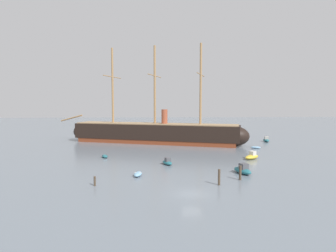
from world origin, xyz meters
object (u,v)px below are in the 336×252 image
Objects in this scene: tall_ship at (155,133)px; sailboat_far_left at (84,139)px; mooring_piling_left_pair at (240,173)px; mooring_piling_nearest at (219,177)px; motorboat_mid_right at (252,156)px; dinghy_foreground_left at (138,174)px; motorboat_near_centre at (167,162)px; mooring_piling_right_pair at (95,181)px; motorboat_far_right at (266,140)px; dinghy_mid_left at (105,156)px; motorboat_distant_centre at (176,135)px; dinghy_alongside_stern at (256,147)px; motorboat_foreground_right at (243,170)px.

sailboat_far_left is at bearing 164.00° from tall_ship.
mooring_piling_nearest is at bearing -145.45° from mooring_piling_left_pair.
motorboat_mid_right is 18.15m from mooring_piling_left_pair.
mooring_piling_left_pair is at bearing -11.11° from dinghy_foreground_left.
motorboat_near_centre is 2.58× the size of mooring_piling_right_pair.
tall_ship reaches higher than motorboat_far_right.
sailboat_far_left reaches higher than mooring_piling_right_pair.
motorboat_mid_right is at bearing -5.79° from dinghy_mid_left.
motorboat_mid_right reaches higher than mooring_piling_right_pair.
mooring_piling_nearest reaches higher than motorboat_distant_centre.
mooring_piling_left_pair is (10.92, -11.85, 0.64)m from motorboat_near_centre.
sailboat_far_left reaches higher than dinghy_mid_left.
motorboat_mid_right is at bearing -73.16° from motorboat_distant_centre.
tall_ship reaches higher than sailboat_far_left.
dinghy_alongside_stern is at bearing 42.97° from mooring_piling_right_pair.
tall_ship is at bearing 78.72° from mooring_piling_right_pair.
motorboat_mid_right is 15.32m from dinghy_alongside_stern.
motorboat_far_right is 63.20m from mooring_piling_right_pair.
dinghy_mid_left is 43.90m from motorboat_distant_centre.
dinghy_alongside_stern is at bearing 66.67° from mooring_piling_left_pair.
motorboat_near_centre is 47.88m from motorboat_distant_centre.
motorboat_foreground_right reaches higher than motorboat_distant_centre.
dinghy_alongside_stern is 48.36m from mooring_piling_right_pair.
tall_ship reaches higher than motorboat_distant_centre.
mooring_piling_right_pair is (-43.27, -46.07, 0.12)m from motorboat_far_right.
tall_ship is at bearing 85.73° from dinghy_foreground_left.
motorboat_distant_centre is at bearing 149.68° from motorboat_far_right.
dinghy_foreground_left is at bearing -66.95° from sailboat_far_left.
dinghy_alongside_stern is (29.42, 27.55, -0.03)m from dinghy_foreground_left.
mooring_piling_nearest reaches higher than motorboat_near_centre.
motorboat_distant_centre reaches higher than motorboat_far_right.
dinghy_foreground_left is (-2.93, -39.19, -2.78)m from tall_ship.
motorboat_distant_centre is 3.05× the size of mooring_piling_right_pair.
motorboat_far_right is 1.84× the size of mooring_piling_left_pair.
mooring_piling_left_pair is 1.61× the size of mooring_piling_right_pair.
mooring_piling_left_pair is at bearing 34.55° from mooring_piling_nearest.
motorboat_near_centre reaches higher than dinghy_foreground_left.
motorboat_far_right is 0.98× the size of motorboat_distant_centre.
sailboat_far_left reaches higher than dinghy_alongside_stern.
mooring_piling_left_pair is at bearing -53.89° from sailboat_far_left.
motorboat_distant_centre is at bearing 83.57° from motorboat_near_centre.
motorboat_distant_centre is at bearing 65.75° from tall_ship.
motorboat_distant_centre is at bearing 123.22° from dinghy_alongside_stern.
motorboat_foreground_right reaches higher than motorboat_far_right.
tall_ship is 24.36× the size of mooring_piling_nearest.
motorboat_distant_centre reaches higher than mooring_piling_right_pair.
motorboat_distant_centre is at bearing 91.48° from mooring_piling_nearest.
tall_ship is 45.54m from mooring_piling_right_pair.
mooring_piling_left_pair reaches higher than mooring_piling_right_pair.
mooring_piling_left_pair is (-7.43, -16.55, 0.52)m from motorboat_mid_right.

